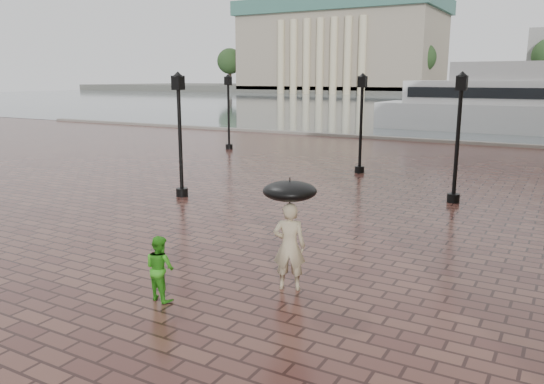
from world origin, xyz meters
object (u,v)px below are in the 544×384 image
Objects in this scene: adult_pedestrian at (289,246)px; ferry_near at (525,104)px; child_pedestrian at (160,268)px; street_lamps at (366,124)px.

ferry_near is (1.35, 38.02, 1.37)m from adult_pedestrian.
adult_pedestrian is at bearing -128.27° from child_pedestrian.
adult_pedestrian is at bearing -76.63° from street_lamps.
ferry_near reaches higher than street_lamps.
street_lamps reaches higher than child_pedestrian.
ferry_near is at bearing -113.79° from adult_pedestrian.
adult_pedestrian is 2.64m from child_pedestrian.
adult_pedestrian is (3.20, -13.48, -1.40)m from street_lamps.
street_lamps is 16.34× the size of child_pedestrian.
ferry_near is (3.31, 39.77, 1.64)m from child_pedestrian.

